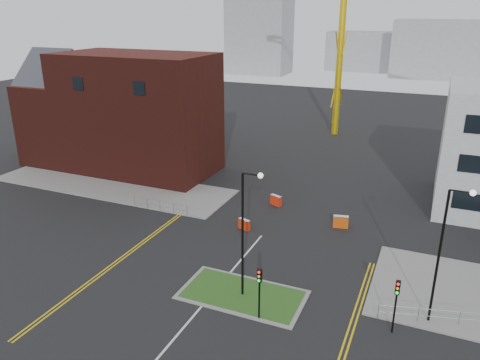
# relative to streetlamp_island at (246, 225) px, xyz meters

# --- Properties ---
(pavement_left) EXTENTS (28.00, 8.00, 0.12)m
(pavement_left) POSITION_rel_streetlamp_island_xyz_m (-22.22, 14.00, -5.35)
(pavement_left) COLOR slate
(pavement_left) RESTS_ON ground
(island_kerb) EXTENTS (8.60, 4.60, 0.08)m
(island_kerb) POSITION_rel_streetlamp_island_xyz_m (-0.22, 0.00, -5.37)
(island_kerb) COLOR slate
(island_kerb) RESTS_ON ground
(grass_island) EXTENTS (8.00, 4.00, 0.12)m
(grass_island) POSITION_rel_streetlamp_island_xyz_m (-0.22, 0.00, -5.35)
(grass_island) COLOR #29531B
(grass_island) RESTS_ON ground
(brick_building) EXTENTS (24.20, 10.07, 14.24)m
(brick_building) POSITION_rel_streetlamp_island_xyz_m (-25.19, 20.00, 1.44)
(brick_building) COLOR #421510
(brick_building) RESTS_ON ground
(streetlamp_island) EXTENTS (1.46, 0.36, 9.18)m
(streetlamp_island) POSITION_rel_streetlamp_island_xyz_m (0.00, 0.00, 0.00)
(streetlamp_island) COLOR black
(streetlamp_island) RESTS_ON ground
(streetlamp_right_near) EXTENTS (1.46, 0.36, 9.18)m
(streetlamp_right_near) POSITION_rel_streetlamp_island_xyz_m (12.00, 2.00, 0.00)
(streetlamp_right_near) COLOR black
(streetlamp_right_near) RESTS_ON ground
(traffic_light_island) EXTENTS (0.28, 0.33, 3.65)m
(traffic_light_island) POSITION_rel_streetlamp_island_xyz_m (1.78, -2.02, -2.85)
(traffic_light_island) COLOR black
(traffic_light_island) RESTS_ON ground
(traffic_light_right) EXTENTS (0.28, 0.33, 3.65)m
(traffic_light_right) POSITION_rel_streetlamp_island_xyz_m (9.78, -0.02, -2.85)
(traffic_light_right) COLOR black
(traffic_light_right) RESTS_ON ground
(railing_left) EXTENTS (6.05, 0.05, 1.10)m
(railing_left) POSITION_rel_streetlamp_island_xyz_m (-13.22, 10.00, -4.67)
(railing_left) COLOR gray
(railing_left) RESTS_ON ground
(centre_line) EXTENTS (0.15, 30.00, 0.01)m
(centre_line) POSITION_rel_streetlamp_island_xyz_m (-2.22, -6.00, -5.41)
(centre_line) COLOR silver
(centre_line) RESTS_ON ground
(yellow_left_a) EXTENTS (0.12, 24.00, 0.01)m
(yellow_left_a) POSITION_rel_streetlamp_island_xyz_m (-11.22, 2.00, -5.41)
(yellow_left_a) COLOR gold
(yellow_left_a) RESTS_ON ground
(yellow_left_b) EXTENTS (0.12, 24.00, 0.01)m
(yellow_left_b) POSITION_rel_streetlamp_island_xyz_m (-10.92, 2.00, -5.41)
(yellow_left_b) COLOR gold
(yellow_left_b) RESTS_ON ground
(yellow_right_a) EXTENTS (0.12, 20.00, 0.01)m
(yellow_right_a) POSITION_rel_streetlamp_island_xyz_m (7.28, -2.00, -5.41)
(yellow_right_a) COLOR gold
(yellow_right_a) RESTS_ON ground
(yellow_right_b) EXTENTS (0.12, 20.00, 0.01)m
(yellow_right_b) POSITION_rel_streetlamp_island_xyz_m (7.58, -2.00, -5.41)
(yellow_right_b) COLOR gold
(yellow_right_b) RESTS_ON ground
(skyline_a) EXTENTS (18.00, 12.00, 22.00)m
(skyline_a) POSITION_rel_streetlamp_island_xyz_m (-42.22, 112.00, 5.59)
(skyline_a) COLOR gray
(skyline_a) RESTS_ON ground
(skyline_b) EXTENTS (24.00, 12.00, 16.00)m
(skyline_b) POSITION_rel_streetlamp_island_xyz_m (7.78, 122.00, 2.59)
(skyline_b) COLOR gray
(skyline_b) RESTS_ON ground
(skyline_d) EXTENTS (30.00, 12.00, 12.00)m
(skyline_d) POSITION_rel_streetlamp_island_xyz_m (-10.22, 132.00, 0.59)
(skyline_d) COLOR gray
(skyline_d) RESTS_ON ground
(barrier_left) EXTENTS (1.28, 0.86, 1.03)m
(barrier_left) POSITION_rel_streetlamp_island_xyz_m (-3.32, 16.00, -4.85)
(barrier_left) COLOR red
(barrier_left) RESTS_ON ground
(barrier_mid) EXTENTS (1.22, 0.78, 0.97)m
(barrier_mid) POSITION_rel_streetlamp_island_xyz_m (-4.12, 9.61, -4.88)
(barrier_mid) COLOR red
(barrier_mid) RESTS_ON ground
(barrier_right) EXTENTS (1.41, 0.72, 1.13)m
(barrier_right) POSITION_rel_streetlamp_island_xyz_m (3.78, 13.40, -4.80)
(barrier_right) COLOR #CD4A0B
(barrier_right) RESTS_ON ground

